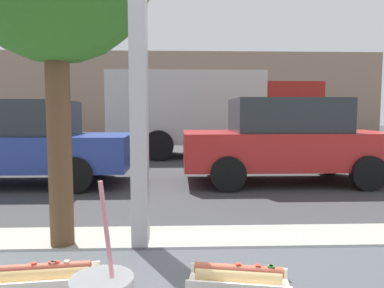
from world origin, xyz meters
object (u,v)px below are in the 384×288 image
object	(u,v)px
parked_car_blue	(13,142)
box_truck	(210,110)
hotdog_tray_far	(238,276)
parked_car_red	(285,140)
hotdog_tray_near	(43,275)

from	to	relation	value
parked_car_blue	box_truck	size ratio (longest dim) A/B	0.70
hotdog_tray_far	parked_car_blue	size ratio (longest dim) A/B	0.06
hotdog_tray_far	box_truck	distance (m)	10.81
hotdog_tray_far	box_truck	world-z (taller)	box_truck
parked_car_red	parked_car_blue	bearing A→B (deg)	-180.00
box_truck	hotdog_tray_far	bearing A→B (deg)	-94.64
parked_car_red	box_truck	bearing A→B (deg)	104.25
hotdog_tray_far	box_truck	bearing A→B (deg)	85.36
hotdog_tray_far	box_truck	size ratio (longest dim) A/B	0.04
hotdog_tray_near	parked_car_blue	world-z (taller)	parked_car_blue
hotdog_tray_far	parked_car_red	size ratio (longest dim) A/B	0.06
hotdog_tray_near	parked_car_blue	bearing A→B (deg)	115.12
parked_car_blue	box_truck	bearing A→B (deg)	46.29
parked_car_blue	parked_car_red	bearing A→B (deg)	0.00
hotdog_tray_near	hotdog_tray_far	xyz separation A→B (m)	(0.47, -0.03, -0.00)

